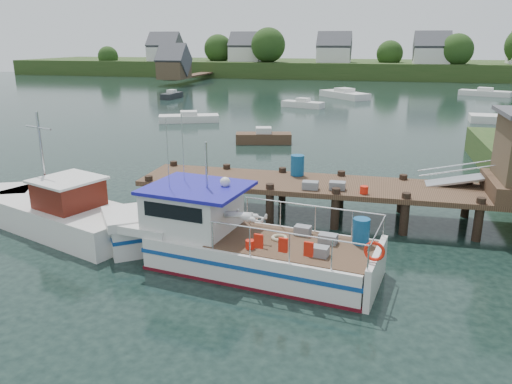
% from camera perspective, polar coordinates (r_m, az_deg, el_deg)
% --- Properties ---
extents(ground_plane, '(160.00, 160.00, 0.00)m').
position_cam_1_polar(ground_plane, '(20.57, 3.69, -2.47)').
color(ground_plane, black).
extents(far_shore, '(140.00, 42.55, 9.22)m').
position_cam_1_polar(far_shore, '(101.66, 12.01, 13.94)').
color(far_shore, '#30461C').
rests_on(far_shore, ground).
extents(dock, '(16.60, 3.00, 4.78)m').
position_cam_1_polar(dock, '(19.95, 22.59, 2.35)').
color(dock, '#4D3524').
rests_on(dock, ground).
extents(lobster_boat, '(9.65, 4.07, 4.64)m').
position_cam_1_polar(lobster_boat, '(15.73, -3.33, -5.45)').
color(lobster_boat, silver).
rests_on(lobster_boat, ground).
extents(work_boat, '(8.20, 4.86, 4.38)m').
position_cam_1_polar(work_boat, '(20.17, -21.89, -2.01)').
color(work_boat, silver).
rests_on(work_boat, ground).
extents(moored_rowboat, '(3.99, 2.14, 1.10)m').
position_cam_1_polar(moored_rowboat, '(34.61, 0.87, 6.27)').
color(moored_rowboat, '#4D3524').
rests_on(moored_rowboat, ground).
extents(moored_far, '(6.46, 4.05, 1.04)m').
position_cam_1_polar(moored_far, '(71.32, 24.69, 10.27)').
color(moored_far, silver).
rests_on(moored_far, ground).
extents(moored_a, '(5.41, 3.51, 0.94)m').
position_cam_1_polar(moored_a, '(44.25, -7.68, 8.39)').
color(moored_a, silver).
rests_on(moored_a, ground).
extents(moored_b, '(4.70, 2.80, 0.98)m').
position_cam_1_polar(moored_b, '(53.82, 5.38, 9.99)').
color(moored_b, silver).
rests_on(moored_b, ground).
extents(moored_c, '(6.58, 2.54, 1.02)m').
position_cam_1_polar(moored_c, '(48.29, 27.05, 7.45)').
color(moored_c, silver).
rests_on(moored_c, ground).
extents(moored_d, '(6.57, 6.93, 1.21)m').
position_cam_1_polar(moored_d, '(63.37, 10.05, 10.93)').
color(moored_d, silver).
rests_on(moored_d, ground).
extents(moored_e, '(1.51, 3.86, 1.05)m').
position_cam_1_polar(moored_e, '(62.96, -9.59, 10.86)').
color(moored_e, black).
rests_on(moored_e, ground).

